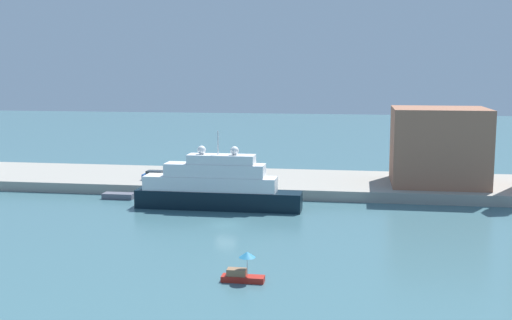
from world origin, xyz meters
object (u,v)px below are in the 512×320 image
(harbor_building, at_px, (439,146))
(parked_car, at_px, (156,176))
(large_yacht, at_px, (216,187))
(mooring_bollard, at_px, (253,185))
(small_motorboat, at_px, (243,271))
(work_barge, at_px, (119,196))
(person_figure, at_px, (179,176))

(harbor_building, relative_size, parked_car, 3.28)
(large_yacht, height_order, mooring_bollard, large_yacht)
(small_motorboat, relative_size, mooring_bollard, 5.32)
(large_yacht, relative_size, harbor_building, 1.63)
(large_yacht, relative_size, work_barge, 4.96)
(small_motorboat, relative_size, harbor_building, 0.28)
(large_yacht, distance_m, small_motorboat, 31.19)
(parked_car, height_order, mooring_bollard, parked_car)
(work_barge, relative_size, parked_car, 1.08)
(small_motorboat, xyz_separation_m, parked_car, (-21.78, 42.26, 1.24))
(harbor_building, bearing_deg, person_figure, -175.25)
(harbor_building, height_order, person_figure, harbor_building)
(work_barge, bearing_deg, parked_car, 68.45)
(work_barge, bearing_deg, large_yacht, -15.68)
(work_barge, distance_m, parked_car, 8.87)
(harbor_building, xyz_separation_m, mooring_bollard, (-27.58, -7.64, -5.49))
(large_yacht, relative_size, person_figure, 14.81)
(small_motorboat, bearing_deg, large_yacht, 107.13)
(large_yacht, xyz_separation_m, mooring_bollard, (3.85, 8.14, -1.10))
(work_barge, xyz_separation_m, parked_car, (3.19, 8.08, 1.79))
(parked_car, relative_size, person_figure, 2.77)
(small_motorboat, distance_m, harbor_building, 51.09)
(large_yacht, height_order, small_motorboat, large_yacht)
(work_barge, distance_m, mooring_bollard, 20.06)
(parked_car, height_order, person_figure, person_figure)
(harbor_building, bearing_deg, parked_car, -175.76)
(small_motorboat, bearing_deg, harbor_building, 63.94)
(parked_car, bearing_deg, mooring_bollard, -14.88)
(small_motorboat, relative_size, parked_car, 0.91)
(parked_car, xyz_separation_m, person_figure, (3.77, -0.08, 0.08))
(person_figure, xyz_separation_m, mooring_bollard, (12.70, -4.30, -0.35))
(person_figure, bearing_deg, parked_car, 178.81)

